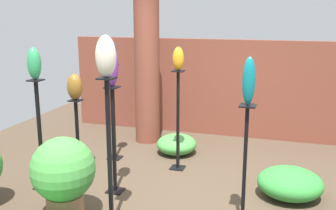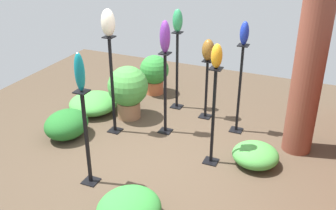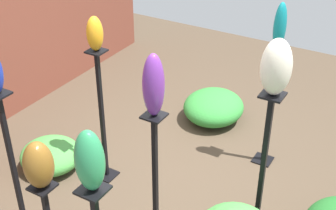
# 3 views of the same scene
# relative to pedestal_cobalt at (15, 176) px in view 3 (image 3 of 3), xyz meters

# --- Properties ---
(ground_plane) EXTENTS (8.00, 8.00, 0.00)m
(ground_plane) POSITION_rel_pedestal_cobalt_xyz_m (1.31, -0.81, -0.67)
(ground_plane) COLOR #4C3D2D
(pedestal_cobalt) EXTENTS (0.20, 0.20, 1.46)m
(pedestal_cobalt) POSITION_rel_pedestal_cobalt_xyz_m (0.00, 0.00, 0.00)
(pedestal_cobalt) COLOR black
(pedestal_cobalt) RESTS_ON ground
(pedestal_amber) EXTENTS (0.20, 0.20, 1.43)m
(pedestal_amber) POSITION_rel_pedestal_cobalt_xyz_m (1.04, -0.10, -0.01)
(pedestal_amber) COLOR black
(pedestal_amber) RESTS_ON ground
(pedestal_ivory) EXTENTS (0.20, 0.20, 1.58)m
(pedestal_ivory) POSITION_rel_pedestal_cobalt_xyz_m (0.80, -1.81, 0.06)
(pedestal_ivory) COLOR black
(pedestal_ivory) RESTS_ON ground
(pedestal_teal) EXTENTS (0.20, 0.20, 1.31)m
(pedestal_teal) POSITION_rel_pedestal_cobalt_xyz_m (2.11, -1.41, -0.07)
(pedestal_teal) COLOR black
(pedestal_teal) RESTS_ON ground
(pedestal_violet) EXTENTS (0.20, 0.20, 1.34)m
(pedestal_violet) POSITION_rel_pedestal_cobalt_xyz_m (0.49, -1.05, -0.06)
(pedestal_violet) COLOR black
(pedestal_violet) RESTS_ON ground
(art_vase_jade) EXTENTS (0.16, 0.17, 0.39)m
(art_vase_jade) POSITION_rel_pedestal_cobalt_xyz_m (-0.43, -1.23, 0.93)
(art_vase_jade) COLOR #2D9356
(art_vase_jade) RESTS_ON pedestal_jade
(art_vase_amber) EXTENTS (0.16, 0.15, 0.32)m
(art_vase_amber) POSITION_rel_pedestal_cobalt_xyz_m (1.04, -0.10, 0.91)
(art_vase_amber) COLOR orange
(art_vase_amber) RESTS_ON pedestal_amber
(art_vase_bronze) EXTENTS (0.21, 0.20, 0.36)m
(art_vase_bronze) POSITION_rel_pedestal_cobalt_xyz_m (-0.27, -0.62, 0.54)
(art_vase_bronze) COLOR brown
(art_vase_bronze) RESTS_ON pedestal_bronze
(art_vase_ivory) EXTENTS (0.20, 0.21, 0.41)m
(art_vase_ivory) POSITION_rel_pedestal_cobalt_xyz_m (0.80, -1.81, 1.11)
(art_vase_ivory) COLOR beige
(art_vase_ivory) RESTS_ON pedestal_ivory
(art_vase_teal) EXTENTS (0.13, 0.12, 0.48)m
(art_vase_teal) POSITION_rel_pedestal_cobalt_xyz_m (2.11, -1.41, 0.88)
(art_vase_teal) COLOR #0F727A
(art_vase_teal) RESTS_ON pedestal_teal
(art_vase_violet) EXTENTS (0.17, 0.16, 0.49)m
(art_vase_violet) POSITION_rel_pedestal_cobalt_xyz_m (0.49, -1.05, 0.91)
(art_vase_violet) COLOR #6B2D8C
(art_vase_violet) RESTS_ON pedestal_violet
(foliage_bed_east) EXTENTS (0.78, 0.73, 0.37)m
(foliage_bed_east) POSITION_rel_pedestal_cobalt_xyz_m (2.58, -0.58, -0.49)
(foliage_bed_east) COLOR #338C38
(foliage_bed_east) RESTS_ON ground
(foliage_bed_west) EXTENTS (0.63, 0.65, 0.31)m
(foliage_bed_west) POSITION_rel_pedestal_cobalt_xyz_m (0.85, 0.49, -0.52)
(foliage_bed_west) COLOR #479942
(foliage_bed_west) RESTS_ON ground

